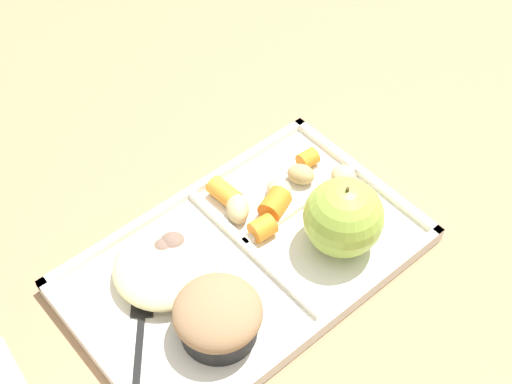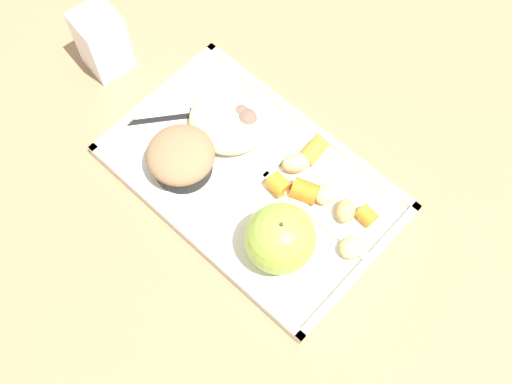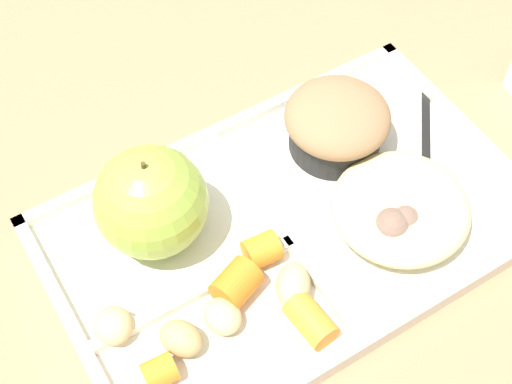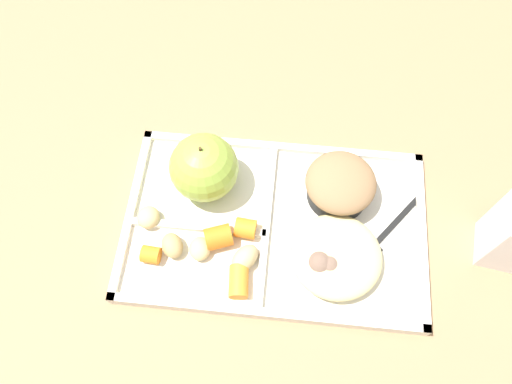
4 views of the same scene
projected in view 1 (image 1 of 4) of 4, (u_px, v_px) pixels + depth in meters
name	position (u px, v px, depth m)	size (l,w,h in m)	color
ground	(246.00, 265.00, 0.78)	(6.00, 6.00, 0.00)	#997551
lunch_tray	(247.00, 261.00, 0.77)	(0.37, 0.23, 0.02)	silver
green_apple	(343.00, 217.00, 0.75)	(0.09, 0.09, 0.09)	#93B742
bran_muffin	(218.00, 317.00, 0.69)	(0.09, 0.09, 0.06)	black
carrot_slice_edge	(275.00, 204.00, 0.80)	(0.03, 0.03, 0.03)	orange
carrot_slice_center	(224.00, 193.00, 0.81)	(0.02, 0.02, 0.04)	orange
carrot_slice_small	(263.00, 228.00, 0.78)	(0.02, 0.02, 0.03)	orange
carrot_slice_large	(308.00, 159.00, 0.85)	(0.02, 0.02, 0.02)	orange
potato_chunk_browned	(279.00, 189.00, 0.82)	(0.03, 0.03, 0.02)	tan
potato_chunk_corner	(238.00, 209.00, 0.80)	(0.04, 0.03, 0.03)	tan
potato_chunk_golden	(301.00, 174.00, 0.83)	(0.03, 0.03, 0.02)	tan
potato_chunk_large	(343.00, 176.00, 0.83)	(0.03, 0.03, 0.02)	tan
egg_noodle_pile	(165.00, 266.00, 0.74)	(0.11, 0.11, 0.03)	beige
meatball_back	(164.00, 253.00, 0.75)	(0.03, 0.03, 0.03)	#755B4C
meatball_side	(173.00, 248.00, 0.76)	(0.04, 0.04, 0.04)	#755B4C
plastic_fork	(141.00, 319.00, 0.72)	(0.11, 0.13, 0.00)	black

